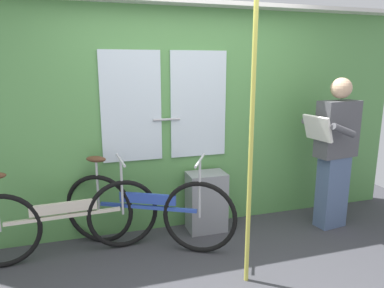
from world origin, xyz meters
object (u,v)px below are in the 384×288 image
(trash_bin_by_wall, at_px, (206,202))
(passenger_reading_newspaper, at_px, (335,151))
(bicycle_leaning_behind, at_px, (147,211))
(handrail_pole, at_px, (251,145))
(bicycle_near_door, at_px, (64,220))

(trash_bin_by_wall, bearing_deg, passenger_reading_newspaper, -13.12)
(bicycle_leaning_behind, distance_m, handrail_pole, 1.30)
(bicycle_near_door, height_order, passenger_reading_newspaper, passenger_reading_newspaper)
(passenger_reading_newspaper, bearing_deg, handrail_pole, 18.80)
(handrail_pole, bearing_deg, bicycle_near_door, 150.09)
(handrail_pole, bearing_deg, passenger_reading_newspaper, 26.86)
(trash_bin_by_wall, relative_size, handrail_pole, 0.28)
(bicycle_near_door, relative_size, handrail_pole, 0.75)
(bicycle_leaning_behind, xyz_separation_m, handrail_pole, (0.68, -0.78, 0.78))
(handrail_pole, bearing_deg, bicycle_leaning_behind, 130.98)
(trash_bin_by_wall, distance_m, handrail_pole, 1.29)
(bicycle_near_door, bearing_deg, handrail_pole, -33.10)
(bicycle_near_door, xyz_separation_m, bicycle_leaning_behind, (0.76, -0.04, 0.01))
(trash_bin_by_wall, bearing_deg, bicycle_leaning_behind, -163.90)
(bicycle_leaning_behind, xyz_separation_m, passenger_reading_newspaper, (2.00, -0.12, 0.48))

